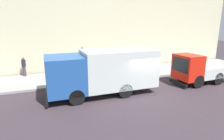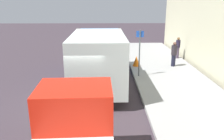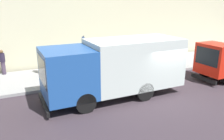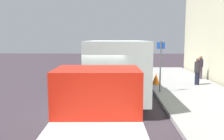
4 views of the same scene
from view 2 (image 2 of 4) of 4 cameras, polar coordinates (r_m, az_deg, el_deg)
The scene contains 7 objects.
ground at distance 10.74m, azimuth -8.54°, elevation -8.35°, with size 80.00×80.00×0.00m, color #352B32.
sidewalk at distance 11.28m, azimuth 18.80°, elevation -7.38°, with size 4.37×30.00×0.16m, color gray.
large_utility_truck at distance 12.60m, azimuth -3.35°, elevation 3.65°, with size 2.70×7.37×2.99m.
pedestrian_walking at distance 16.37m, azimuth 15.24°, elevation 3.98°, with size 0.53×0.53×1.71m.
pedestrian_standing at distance 18.84m, azimuth 16.16°, elevation 5.52°, with size 0.37×0.37×1.67m.
traffic_cone_orange at distance 16.06m, azimuth 6.11°, elevation 2.26°, with size 0.50×0.50×0.71m, color orange.
street_sign_post at distance 13.58m, azimuth 6.91°, elevation 5.12°, with size 0.44×0.08×2.80m.
Camera 2 is at (1.37, -9.64, 4.54)m, focal length 36.51 mm.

